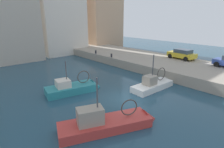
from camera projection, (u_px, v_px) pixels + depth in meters
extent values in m
plane|color=navy|center=(124.00, 98.00, 16.46)|extent=(80.00, 80.00, 0.00)
cube|color=#9E9384|center=(186.00, 69.00, 23.60)|extent=(9.00, 56.00, 1.20)
cube|color=teal|center=(71.00, 92.00, 17.82)|extent=(5.05, 2.87, 1.44)
cone|color=teal|center=(97.00, 87.00, 19.11)|extent=(1.24, 1.88, 1.73)
cube|color=#9E7A51|center=(71.00, 86.00, 17.62)|extent=(4.83, 2.68, 0.08)
cube|color=beige|center=(63.00, 84.00, 17.14)|extent=(1.51, 1.53, 0.74)
cylinder|color=#4C4C51|center=(66.00, 74.00, 17.07)|extent=(0.10, 0.10, 2.55)
torus|color=#3F3833|center=(83.00, 77.00, 18.03)|extent=(1.26, 0.34, 1.27)
sphere|color=white|center=(54.00, 90.00, 17.95)|extent=(0.32, 0.32, 0.32)
cube|color=#BC3833|center=(105.00, 129.00, 11.98)|extent=(6.27, 3.90, 1.27)
cone|color=#BC3833|center=(150.00, 119.00, 13.08)|extent=(1.43, 1.83, 1.61)
cube|color=#896B4C|center=(105.00, 121.00, 11.81)|extent=(6.00, 3.68, 0.08)
cube|color=gray|center=(90.00, 116.00, 11.31)|extent=(1.88, 1.54, 1.08)
cylinder|color=#4C4C51|center=(97.00, 101.00, 11.18)|extent=(0.10, 0.10, 3.07)
torus|color=#3F3833|center=(129.00, 107.00, 12.15)|extent=(1.13, 0.51, 1.18)
sphere|color=white|center=(75.00, 124.00, 12.21)|extent=(0.32, 0.32, 0.32)
cube|color=white|center=(152.00, 89.00, 18.67)|extent=(4.93, 1.85, 1.23)
cone|color=white|center=(168.00, 83.00, 20.36)|extent=(0.96, 1.53, 1.50)
cube|color=#B2A893|center=(153.00, 84.00, 18.50)|extent=(4.73, 1.71, 0.08)
cube|color=gray|center=(150.00, 80.00, 18.05)|extent=(1.26, 1.05, 0.92)
cylinder|color=#4C4C51|center=(153.00, 70.00, 17.97)|extent=(0.10, 0.10, 3.04)
torus|color=#3F3833|center=(161.00, 74.00, 19.09)|extent=(1.38, 0.13, 1.38)
sphere|color=white|center=(136.00, 88.00, 18.39)|extent=(0.32, 0.32, 0.32)
cylinder|color=black|center=(216.00, 64.00, 22.37)|extent=(0.25, 0.65, 0.64)
cylinder|color=black|center=(222.00, 62.00, 23.39)|extent=(0.25, 0.65, 0.64)
cube|color=gold|center=(182.00, 55.00, 26.65)|extent=(2.28, 4.12, 0.65)
cube|color=#384756|center=(183.00, 51.00, 26.33)|extent=(1.86, 2.37, 0.52)
cylinder|color=black|center=(170.00, 56.00, 27.27)|extent=(0.29, 0.66, 0.64)
cylinder|color=black|center=(177.00, 54.00, 28.28)|extent=(0.29, 0.66, 0.64)
cylinder|color=black|center=(186.00, 59.00, 25.18)|extent=(0.29, 0.66, 0.64)
cylinder|color=black|center=(193.00, 57.00, 26.20)|extent=(0.29, 0.66, 0.64)
cylinder|color=#2D2D33|center=(111.00, 55.00, 27.82)|extent=(0.28, 0.28, 0.55)
cylinder|color=#2D2D33|center=(96.00, 52.00, 30.66)|extent=(0.28, 0.28, 0.55)
cube|color=tan|center=(99.00, 3.00, 42.11)|extent=(8.11, 8.45, 20.42)
cube|color=silver|center=(57.00, 13.00, 35.88)|extent=(8.59, 8.39, 15.97)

